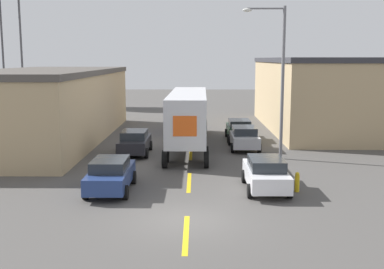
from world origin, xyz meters
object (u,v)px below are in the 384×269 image
object	(u,v)px
parked_car_right_mid	(244,137)
parked_car_right_near	(266,173)
fire_hydrant	(297,182)
parked_car_left_near	(111,174)
street_lamp	(278,73)
semi_truck	(189,113)
parked_car_right_far	(239,129)
parked_car_left_far	(135,142)

from	to	relation	value
parked_car_right_mid	parked_car_right_near	size ratio (longest dim) A/B	1.00
parked_car_right_mid	fire_hydrant	bearing A→B (deg)	-82.42
parked_car_right_near	parked_car_left_near	xyz separation A→B (m)	(-7.35, -0.29, 0.00)
parked_car_right_mid	street_lamp	world-z (taller)	street_lamp
semi_truck	fire_hydrant	size ratio (longest dim) A/B	16.29
parked_car_right_far	parked_car_left_near	xyz separation A→B (m)	(-7.35, -14.66, 0.00)
parked_car_right_far	parked_car_left_near	size ratio (longest dim) A/B	1.00
parked_car_left_far	street_lamp	world-z (taller)	street_lamp
parked_car_left_far	parked_car_right_mid	world-z (taller)	same
parked_car_left_far	fire_hydrant	xyz separation A→B (m)	(8.79, -8.97, -0.35)
parked_car_right_mid	parked_car_right_near	distance (m)	10.56
parked_car_right_mid	parked_car_left_near	world-z (taller)	same
parked_car_right_mid	parked_car_right_near	xyz separation A→B (m)	(0.00, -10.56, 0.00)
parked_car_right_far	parked_car_right_near	xyz separation A→B (m)	(0.00, -14.37, 0.00)
semi_truck	parked_car_right_mid	xyz separation A→B (m)	(3.84, -0.89, -1.57)
parked_car_right_near	fire_hydrant	xyz separation A→B (m)	(1.44, -0.28, -0.35)
parked_car_right_far	parked_car_right_near	distance (m)	14.37
parked_car_left_near	fire_hydrant	xyz separation A→B (m)	(8.79, 0.01, -0.35)
parked_car_right_far	street_lamp	size ratio (longest dim) A/B	0.47
parked_car_right_far	street_lamp	xyz separation A→B (m)	(1.70, -7.09, 4.52)
parked_car_left_far	parked_car_right_far	distance (m)	9.29
semi_truck	fire_hydrant	world-z (taller)	semi_truck
semi_truck	parked_car_right_near	bearing A→B (deg)	-70.67
parked_car_left_far	parked_car_left_near	size ratio (longest dim) A/B	1.00
parked_car_right_near	street_lamp	size ratio (longest dim) A/B	0.47
semi_truck	parked_car_right_near	world-z (taller)	semi_truck
parked_car_left_far	parked_car_left_near	xyz separation A→B (m)	(0.00, -8.97, 0.00)
fire_hydrant	parked_car_left_near	bearing A→B (deg)	-179.96
parked_car_left_far	parked_car_left_near	bearing A→B (deg)	-90.00
semi_truck	parked_car_left_near	size ratio (longest dim) A/B	3.49
parked_car_left_far	fire_hydrant	size ratio (longest dim) A/B	4.67
parked_car_left_far	fire_hydrant	distance (m)	12.57
semi_truck	parked_car_left_near	xyz separation A→B (m)	(-3.51, -11.73, -1.57)
parked_car_left_far	parked_car_right_mid	size ratio (longest dim) A/B	1.00
parked_car_left_near	parked_car_left_far	bearing A→B (deg)	90.00
parked_car_right_mid	fire_hydrant	distance (m)	10.94
semi_truck	parked_car_left_near	distance (m)	12.34
parked_car_right_mid	semi_truck	bearing A→B (deg)	167.03
parked_car_left_far	street_lamp	distance (m)	10.21
semi_truck	parked_car_right_mid	distance (m)	4.25
parked_car_left_near	fire_hydrant	bearing A→B (deg)	0.04
semi_truck	street_lamp	xyz separation A→B (m)	(5.54, -4.16, 2.95)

